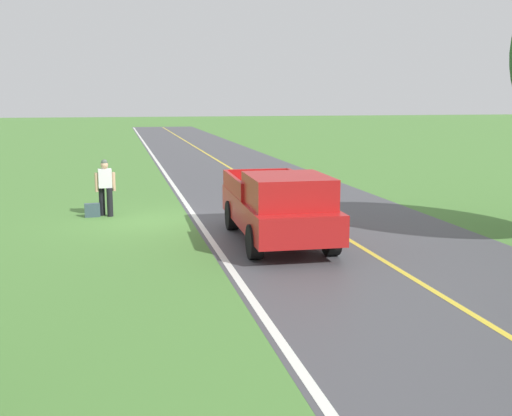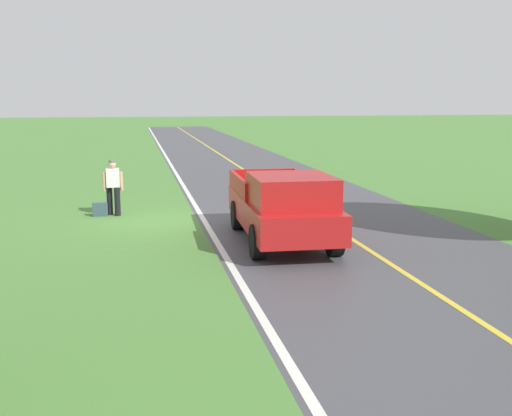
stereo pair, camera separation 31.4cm
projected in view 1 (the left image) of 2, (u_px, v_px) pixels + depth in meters
The scene contains 7 objects.
ground_plane at pixel (152, 221), 18.55m from camera, with size 200.00×200.00×0.00m, color #4C7F38.
road_surface at pixel (307, 215), 19.59m from camera, with size 7.30×120.00×0.00m, color #47474C.
lane_edge_line at pixel (197, 219), 18.84m from camera, with size 0.16×117.60×0.00m, color silver.
lane_centre_line at pixel (307, 215), 19.59m from camera, with size 0.14×117.60×0.00m, color gold.
hitchhiker_walking at pixel (105, 184), 19.26m from camera, with size 0.62×0.51×1.75m.
suitcase_carried at pixel (92, 210), 19.20m from camera, with size 0.20×0.46×0.42m, color #384C56.
pickup_truck_passing at pixel (279, 205), 15.62m from camera, with size 2.21×5.45×1.82m.
Camera 1 is at (0.99, 18.43, 3.62)m, focal length 44.09 mm.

